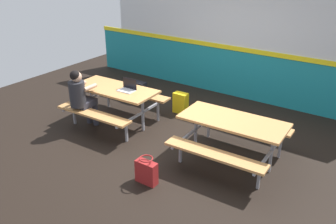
% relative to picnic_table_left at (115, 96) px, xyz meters
% --- Properties ---
extents(ground_plane, '(10.00, 10.00, 0.02)m').
position_rel_picnic_table_left_xyz_m(ground_plane, '(1.25, 0.19, -0.58)').
color(ground_plane, black).
extents(accent_backdrop, '(8.00, 0.14, 2.60)m').
position_rel_picnic_table_left_xyz_m(accent_backdrop, '(1.25, 2.69, 0.67)').
color(accent_backdrop, teal).
rests_on(accent_backdrop, ground).
extents(picnic_table_left, '(1.71, 1.60, 0.74)m').
position_rel_picnic_table_left_xyz_m(picnic_table_left, '(0.00, 0.00, 0.00)').
color(picnic_table_left, tan).
rests_on(picnic_table_left, ground).
extents(picnic_table_right, '(1.71, 1.60, 0.74)m').
position_rel_picnic_table_left_xyz_m(picnic_table_right, '(2.51, 0.01, 0.00)').
color(picnic_table_right, tan).
rests_on(picnic_table_right, ground).
extents(student_nearer, '(0.37, 0.53, 1.21)m').
position_rel_picnic_table_left_xyz_m(student_nearer, '(-0.35, -0.57, 0.13)').
color(student_nearer, '#2D2D38').
rests_on(student_nearer, ground).
extents(laptop_silver, '(0.33, 0.23, 0.22)m').
position_rel_picnic_table_left_xyz_m(laptop_silver, '(0.29, 0.05, 0.21)').
color(laptop_silver, silver).
rests_on(laptop_silver, picnic_table_left).
extents(backpack_dark, '(0.30, 0.22, 0.44)m').
position_rel_picnic_table_left_xyz_m(backpack_dark, '(0.81, 1.14, -0.36)').
color(backpack_dark, yellow).
rests_on(backpack_dark, ground).
extents(tote_bag_bright, '(0.34, 0.21, 0.43)m').
position_rel_picnic_table_left_xyz_m(tote_bag_bright, '(1.75, -1.28, -0.38)').
color(tote_bag_bright, maroon).
rests_on(tote_bag_bright, ground).
extents(satchel_spare, '(0.30, 0.22, 0.44)m').
position_rel_picnic_table_left_xyz_m(satchel_spare, '(-0.34, 1.18, -0.36)').
color(satchel_spare, black).
rests_on(satchel_spare, ground).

